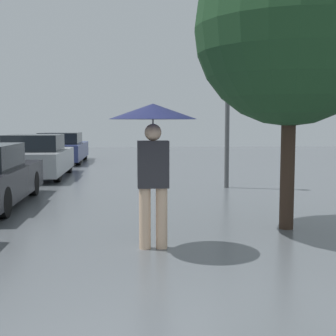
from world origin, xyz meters
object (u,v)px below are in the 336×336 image
(parked_car_farthest, at_px, (61,148))
(street_lamp, at_px, (228,88))
(parked_car_third, at_px, (36,158))
(pedestrian, at_px, (153,132))
(tree, at_px, (291,29))

(parked_car_farthest, distance_m, street_lamp, 10.06)
(street_lamp, bearing_deg, parked_car_third, 152.99)
(pedestrian, relative_size, tree, 0.42)
(parked_car_farthest, xyz_separation_m, street_lamp, (5.39, -8.27, 1.96))
(tree, bearing_deg, pedestrian, -155.24)
(parked_car_third, height_order, tree, tree)
(pedestrian, bearing_deg, parked_car_farthest, 102.74)
(parked_car_third, distance_m, parked_car_farthest, 5.52)
(tree, distance_m, street_lamp, 4.79)
(parked_car_third, relative_size, parked_car_farthest, 0.88)
(parked_car_third, distance_m, street_lamp, 6.35)
(parked_car_farthest, bearing_deg, pedestrian, -77.26)
(pedestrian, relative_size, street_lamp, 0.46)
(parked_car_third, height_order, parked_car_farthest, parked_car_third)
(parked_car_third, distance_m, tree, 9.55)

